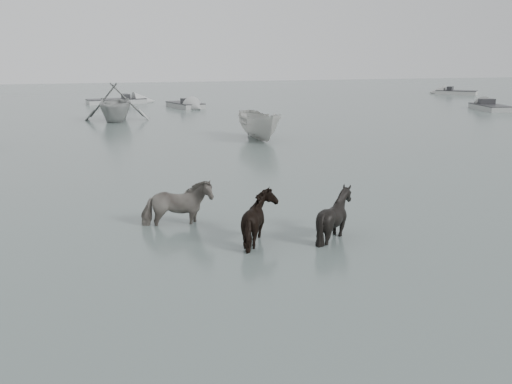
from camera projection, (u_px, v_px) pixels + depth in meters
ground at (355, 244)px, 12.36m from camera, size 140.00×140.00×0.00m
pony_pinto at (177, 197)px, 13.54m from camera, size 1.71×0.83×1.42m
pony_dark at (262, 213)px, 12.34m from camera, size 1.15×1.34×1.33m
pony_black at (335, 206)px, 12.67m from camera, size 1.31×1.17×1.43m
rowboat_trail at (116, 101)px, 34.30m from camera, size 4.65×5.17×2.42m
boat_small at (259, 124)px, 26.96m from camera, size 1.64×3.99×1.52m
skiff_port at (491, 105)px, 40.82m from camera, size 2.55×5.30×0.75m
skiff_mid at (185, 103)px, 42.57m from camera, size 2.95×5.22×0.75m
skiff_star at (457, 90)px, 55.96m from camera, size 4.89×4.81×0.75m
skiff_far at (116, 99)px, 45.92m from camera, size 6.57×2.79×0.75m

